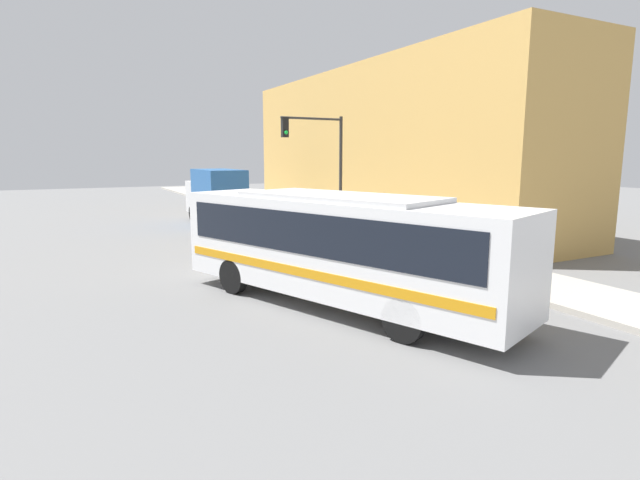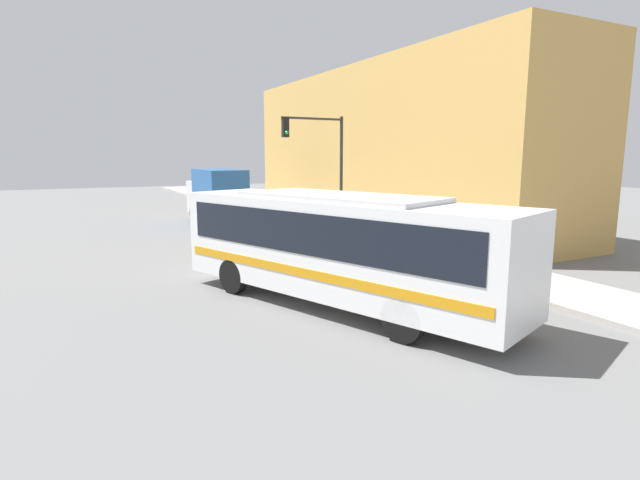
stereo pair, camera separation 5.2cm
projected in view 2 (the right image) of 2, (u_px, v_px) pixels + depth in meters
name	position (u px, v px, depth m)	size (l,w,h in m)	color
ground_plane	(354.00, 303.00, 14.26)	(120.00, 120.00, 0.00)	slate
sidewalk	(279.00, 215.00, 34.50)	(3.14, 70.00, 0.18)	#A8A399
building_facade	(387.00, 148.00, 30.35)	(6.00, 25.48, 9.19)	tan
city_bus	(338.00, 242.00, 13.67)	(5.98, 10.65, 3.13)	white
delivery_truck	(216.00, 194.00, 30.87)	(2.21, 6.62, 3.34)	#265999
fire_hydrant	(392.00, 242.00, 21.11)	(0.27, 0.37, 0.78)	red
traffic_light_pole	(322.00, 156.00, 24.15)	(3.28, 0.35, 5.87)	#2D2D2D
parking_meter	(339.00, 220.00, 25.04)	(0.14, 0.14, 1.17)	#2D2D2D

